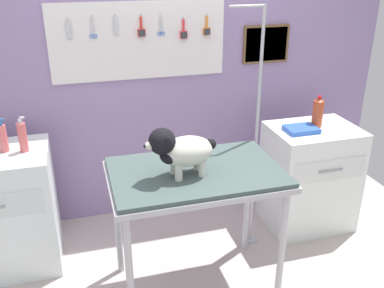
% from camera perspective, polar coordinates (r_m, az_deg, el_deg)
% --- Properties ---
extents(rear_wall_panel, '(4.00, 0.11, 2.30)m').
position_cam_1_polar(rear_wall_panel, '(3.55, -4.79, 8.24)').
color(rear_wall_panel, '#957DAC').
rests_on(rear_wall_panel, ground).
extents(grooming_table, '(1.08, 0.69, 0.89)m').
position_cam_1_polar(grooming_table, '(2.70, 0.55, -5.06)').
color(grooming_table, '#B7B7BC').
rests_on(grooming_table, ground).
extents(grooming_arm, '(0.30, 0.11, 1.81)m').
position_cam_1_polar(grooming_arm, '(3.16, 8.30, 0.17)').
color(grooming_arm, '#B7B7BC').
rests_on(grooming_arm, ground).
extents(dog, '(0.44, 0.22, 0.32)m').
position_cam_1_polar(dog, '(2.52, -1.60, -0.77)').
color(dog, silver).
rests_on(dog, grooming_table).
extents(cabinet_right, '(0.68, 0.54, 0.86)m').
position_cam_1_polar(cabinet_right, '(3.68, 15.20, -4.21)').
color(cabinet_right, white).
rests_on(cabinet_right, ground).
extents(detangler_spray, '(0.06, 0.06, 0.25)m').
position_cam_1_polar(detangler_spray, '(3.09, -21.44, 0.87)').
color(detangler_spray, '#D15B5B').
rests_on(detangler_spray, counter_left).
extents(spray_bottle_short, '(0.06, 0.06, 0.23)m').
position_cam_1_polar(spray_bottle_short, '(3.14, -23.70, 0.73)').
color(spray_bottle_short, '#D66161').
rests_on(spray_bottle_short, counter_left).
extents(soda_bottle, '(0.08, 0.08, 0.25)m').
position_cam_1_polar(soda_bottle, '(3.51, 16.26, 4.02)').
color(soda_bottle, '#B84526').
rests_on(soda_bottle, cabinet_right).
extents(supply_tray, '(0.24, 0.18, 0.04)m').
position_cam_1_polar(supply_tray, '(3.40, 14.21, 1.90)').
color(supply_tray, blue).
rests_on(supply_tray, cabinet_right).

